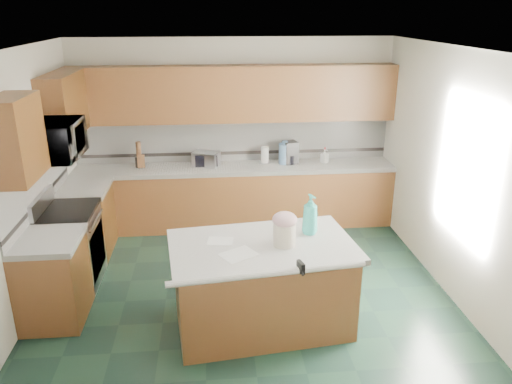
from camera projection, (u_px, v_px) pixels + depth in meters
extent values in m
plane|color=black|center=(246.00, 295.00, 5.67)|extent=(4.60, 4.60, 0.00)
plane|color=white|center=(244.00, 49.00, 4.74)|extent=(4.60, 4.60, 0.00)
cube|color=white|center=(234.00, 132.00, 7.37)|extent=(4.60, 0.04, 2.70)
cube|color=white|center=(272.00, 308.00, 3.04)|extent=(4.60, 0.04, 2.70)
cube|color=white|center=(14.00, 190.00, 5.00)|extent=(0.04, 4.60, 2.70)
cube|color=white|center=(458.00, 177.00, 5.41)|extent=(0.04, 4.60, 2.70)
cube|color=#361F0A|center=(236.00, 198.00, 7.39)|extent=(4.60, 0.60, 0.86)
cube|color=white|center=(235.00, 168.00, 7.23)|extent=(4.60, 0.64, 0.06)
cube|color=#361F0A|center=(234.00, 94.00, 6.99)|extent=(4.60, 0.33, 0.78)
cube|color=silver|center=(234.00, 140.00, 7.38)|extent=(4.60, 0.02, 0.63)
cube|color=black|center=(234.00, 153.00, 7.44)|extent=(4.60, 0.01, 0.05)
cube|color=#361F0A|center=(87.00, 222.00, 6.55)|extent=(0.60, 0.82, 0.86)
cube|color=white|center=(83.00, 189.00, 6.39)|extent=(0.64, 0.82, 0.06)
cube|color=#361F0A|center=(53.00, 281.00, 5.12)|extent=(0.60, 0.72, 0.86)
cube|color=white|center=(47.00, 241.00, 4.96)|extent=(0.64, 0.72, 0.06)
cube|color=silver|center=(37.00, 183.00, 5.56)|extent=(0.02, 2.30, 0.63)
cube|color=black|center=(40.00, 199.00, 5.63)|extent=(0.01, 2.30, 0.05)
cube|color=#361F0A|center=(64.00, 106.00, 6.14)|extent=(0.33, 1.09, 0.78)
cube|color=#361F0A|center=(15.00, 139.00, 4.59)|extent=(0.33, 0.72, 0.78)
cube|color=#B7B7BC|center=(71.00, 248.00, 5.81)|extent=(0.60, 0.76, 0.88)
cube|color=black|center=(97.00, 250.00, 5.85)|extent=(0.02, 0.68, 0.55)
cube|color=black|center=(66.00, 212.00, 5.65)|extent=(0.62, 0.78, 0.04)
cylinder|color=#B7B7BC|center=(96.00, 220.00, 5.72)|extent=(0.02, 0.66, 0.02)
cube|color=#B7B7BC|center=(41.00, 203.00, 5.59)|extent=(0.06, 0.76, 0.18)
imported|color=#B7B7BC|center=(56.00, 140.00, 5.36)|extent=(0.50, 0.73, 0.41)
cube|color=#361F0A|center=(262.00, 288.00, 5.01)|extent=(1.79, 1.16, 0.86)
cube|color=white|center=(262.00, 247.00, 4.85)|extent=(1.90, 1.27, 0.06)
cylinder|color=white|center=(269.00, 274.00, 4.35)|extent=(1.78, 0.27, 0.06)
cylinder|color=beige|center=(284.00, 234.00, 4.78)|extent=(0.28, 0.28, 0.23)
ellipsoid|color=beige|center=(285.00, 220.00, 4.73)|extent=(0.24, 0.24, 0.15)
cylinder|color=tan|center=(285.00, 215.00, 4.71)|extent=(0.08, 0.03, 0.03)
sphere|color=tan|center=(281.00, 215.00, 4.71)|extent=(0.04, 0.04, 0.04)
sphere|color=tan|center=(289.00, 215.00, 4.72)|extent=(0.04, 0.04, 0.04)
imported|color=#32B6AD|center=(310.00, 214.00, 5.00)|extent=(0.21, 0.21, 0.42)
cube|color=white|center=(238.00, 254.00, 4.63)|extent=(0.40, 0.37, 0.00)
cube|color=white|center=(220.00, 241.00, 4.89)|extent=(0.27, 0.22, 0.00)
cube|color=black|center=(301.00, 267.00, 4.38)|extent=(0.06, 0.12, 0.10)
cylinder|color=black|center=(302.00, 273.00, 4.32)|extent=(0.02, 0.08, 0.02)
cube|color=#472814|center=(141.00, 161.00, 7.12)|extent=(0.12, 0.15, 0.20)
cylinder|color=black|center=(140.00, 162.00, 7.15)|extent=(0.12, 0.12, 0.15)
cylinder|color=#472814|center=(138.00, 149.00, 7.09)|extent=(0.07, 0.07, 0.22)
cube|color=#B7B7BC|center=(206.00, 159.00, 7.20)|extent=(0.43, 0.37, 0.21)
cube|color=black|center=(206.00, 161.00, 7.09)|extent=(0.32, 0.01, 0.17)
cylinder|color=white|center=(265.00, 155.00, 7.31)|extent=(0.11, 0.11, 0.25)
cylinder|color=#B7B7BC|center=(265.00, 163.00, 7.35)|extent=(0.17, 0.17, 0.01)
cylinder|color=#709FD4|center=(285.00, 154.00, 7.29)|extent=(0.18, 0.18, 0.30)
cylinder|color=#709FD4|center=(285.00, 143.00, 7.23)|extent=(0.08, 0.08, 0.04)
cube|color=black|center=(290.00, 152.00, 7.31)|extent=(0.23, 0.24, 0.32)
cylinder|color=black|center=(290.00, 159.00, 7.30)|extent=(0.13, 0.13, 0.13)
imported|color=white|center=(325.00, 156.00, 7.35)|extent=(0.13, 0.13, 0.20)
cylinder|color=red|center=(325.00, 148.00, 7.31)|extent=(0.02, 0.02, 0.03)
cube|color=white|center=(466.00, 169.00, 5.17)|extent=(0.02, 1.40, 1.10)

